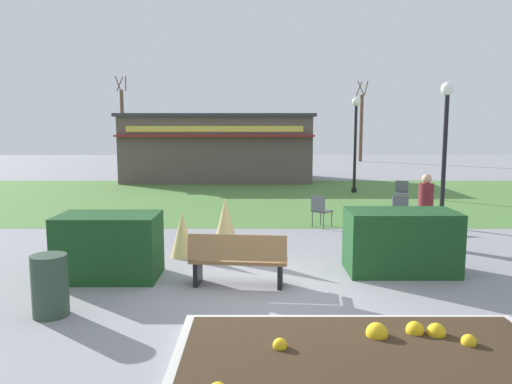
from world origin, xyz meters
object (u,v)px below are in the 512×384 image
(cafe_chair_west, at_px, (399,208))
(cafe_chair_center, at_px, (320,209))
(parked_car_west_slot, at_px, (217,157))
(tree_right_bg, at_px, (361,126))
(lamppost_mid, at_px, (445,136))
(food_kiosk, at_px, (218,147))
(lamppost_far, at_px, (356,133))
(tree_left_bg, at_px, (123,124))
(cafe_chair_east, at_px, (402,191))
(park_bench, at_px, (238,260))
(person_strolling, at_px, (425,210))
(trash_bin, at_px, (50,286))

(cafe_chair_west, xyz_separation_m, cafe_chair_center, (-2.18, -0.07, 0.00))
(parked_car_west_slot, height_order, tree_right_bg, tree_right_bg)
(lamppost_mid, relative_size, food_kiosk, 0.41)
(lamppost_far, bearing_deg, tree_left_bg, 128.06)
(cafe_chair_east, bearing_deg, parked_car_west_slot, 114.05)
(park_bench, distance_m, cafe_chair_center, 5.49)
(food_kiosk, bearing_deg, tree_left_bg, 122.16)
(food_kiosk, bearing_deg, lamppost_far, -39.91)
(food_kiosk, distance_m, person_strolling, 15.76)
(cafe_chair_east, height_order, cafe_chair_center, same)
(park_bench, bearing_deg, parked_car_west_slot, 95.32)
(cafe_chair_center, xyz_separation_m, tree_left_bg, (-12.32, 26.14, 2.43))
(park_bench, xyz_separation_m, trash_bin, (-2.71, -1.35, -0.02))
(lamppost_far, distance_m, tree_left_bg, 23.86)
(park_bench, height_order, cafe_chair_center, park_bench)
(cafe_chair_west, distance_m, tree_right_bg, 26.43)
(trash_bin, height_order, tree_left_bg, tree_left_bg)
(tree_left_bg, bearing_deg, tree_right_bg, -0.26)
(cafe_chair_west, xyz_separation_m, tree_right_bg, (4.35, 25.98, 2.25))
(cafe_chair_west, bearing_deg, trash_bin, -136.98)
(cafe_chair_east, xyz_separation_m, tree_left_bg, (-15.62, 22.47, 2.43))
(person_strolling, bearing_deg, trash_bin, -164.20)
(lamppost_mid, xyz_separation_m, trash_bin, (-8.16, -6.52, -2.04))
(food_kiosk, height_order, tree_left_bg, tree_left_bg)
(parked_car_west_slot, xyz_separation_m, tree_left_bg, (-7.80, 4.93, 2.32))
(lamppost_mid, distance_m, cafe_chair_center, 3.91)
(cafe_chair_center, bearing_deg, tree_left_bg, 115.24)
(food_kiosk, xyz_separation_m, person_strolling, (5.88, -14.60, -0.84))
(lamppost_far, bearing_deg, cafe_chair_west, -91.56)
(cafe_chair_west, distance_m, cafe_chair_east, 3.76)
(lamppost_far, height_order, tree_right_bg, tree_right_bg)
(cafe_chair_center, distance_m, tree_left_bg, 29.00)
(tree_left_bg, bearing_deg, cafe_chair_west, -60.90)
(lamppost_far, xyz_separation_m, tree_right_bg, (4.15, 18.70, 0.27))
(cafe_chair_east, distance_m, cafe_chair_center, 4.93)
(lamppost_mid, bearing_deg, cafe_chair_east, 91.13)
(park_bench, relative_size, cafe_chair_west, 1.96)
(trash_bin, bearing_deg, person_strolling, 31.76)
(cafe_chair_west, bearing_deg, cafe_chair_center, -178.04)
(lamppost_far, xyz_separation_m, cafe_chair_center, (-2.38, -7.36, -1.97))
(cafe_chair_center, bearing_deg, cafe_chair_east, 48.00)
(lamppost_mid, xyz_separation_m, person_strolling, (-1.22, -2.22, -1.64))
(cafe_chair_center, bearing_deg, parked_car_west_slot, 102.05)
(person_strolling, bearing_deg, lamppost_far, 72.69)
(cafe_chair_east, bearing_deg, park_bench, -121.58)
(trash_bin, relative_size, cafe_chair_east, 1.03)
(tree_right_bg, bearing_deg, tree_left_bg, 179.74)
(tree_left_bg, bearing_deg, trash_bin, -76.98)
(food_kiosk, distance_m, cafe_chair_west, 13.77)
(trash_bin, distance_m, parked_car_west_slot, 27.64)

